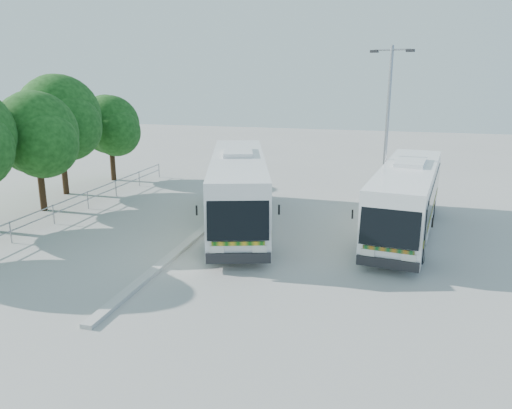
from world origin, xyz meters
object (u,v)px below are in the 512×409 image
(tree_far_d, at_px, (60,116))
(tree_far_e, at_px, (111,125))
(tree_far_c, at_px, (37,133))
(coach_adjacent, at_px, (406,197))
(lamppost, at_px, (387,127))
(coach_main, at_px, (238,188))

(tree_far_d, xyz_separation_m, tree_far_e, (0.68, 4.50, -0.93))
(tree_far_c, distance_m, tree_far_e, 8.22)
(tree_far_c, height_order, coach_adjacent, tree_far_c)
(tree_far_c, height_order, tree_far_d, tree_far_d)
(tree_far_d, height_order, coach_adjacent, tree_far_d)
(tree_far_d, height_order, lamppost, lamppost)
(tree_far_d, relative_size, coach_adjacent, 0.63)
(tree_far_d, relative_size, tree_far_e, 1.24)
(coach_main, distance_m, coach_adjacent, 8.00)
(tree_far_c, xyz_separation_m, tree_far_d, (-1.19, 3.70, 0.56))
(tree_far_c, xyz_separation_m, tree_far_e, (-0.51, 8.20, -0.37))
(coach_main, bearing_deg, lamppost, 4.20)
(tree_far_c, bearing_deg, tree_far_d, 107.83)
(coach_adjacent, bearing_deg, lamppost, 127.37)
(coach_adjacent, xyz_separation_m, lamppost, (-1.10, 1.89, 3.03))
(tree_far_e, height_order, coach_main, tree_far_e)
(tree_far_e, distance_m, coach_adjacent, 21.01)
(tree_far_c, relative_size, lamppost, 0.75)
(lamppost, bearing_deg, tree_far_d, -165.74)
(tree_far_c, height_order, tree_far_e, tree_far_c)
(tree_far_d, xyz_separation_m, coach_adjacent, (20.28, -2.77, -3.07))
(coach_main, relative_size, coach_adjacent, 1.08)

